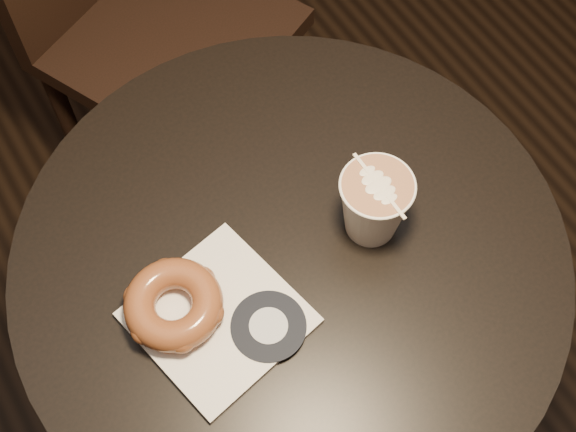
{
  "coord_description": "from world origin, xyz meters",
  "views": [
    {
      "loc": [
        -0.23,
        -0.37,
        1.65
      ],
      "look_at": [
        0.01,
        0.03,
        0.79
      ],
      "focal_mm": 50.0,
      "sensor_mm": 36.0,
      "label": 1
    }
  ],
  "objects_px": {
    "cafe_table": "(290,312)",
    "latte_cup": "(374,206)",
    "doughnut": "(173,304)",
    "pastry_bag": "(218,318)"
  },
  "relations": [
    {
      "from": "cafe_table",
      "to": "latte_cup",
      "type": "relative_size",
      "value": 7.42
    },
    {
      "from": "cafe_table",
      "to": "pastry_bag",
      "type": "relative_size",
      "value": 4.22
    },
    {
      "from": "cafe_table",
      "to": "doughnut",
      "type": "distance_m",
      "value": 0.28
    },
    {
      "from": "doughnut",
      "to": "pastry_bag",
      "type": "bearing_deg",
      "value": -40.55
    },
    {
      "from": "cafe_table",
      "to": "pastry_bag",
      "type": "bearing_deg",
      "value": -166.44
    },
    {
      "from": "doughnut",
      "to": "latte_cup",
      "type": "bearing_deg",
      "value": -5.43
    },
    {
      "from": "cafe_table",
      "to": "doughnut",
      "type": "relative_size",
      "value": 6.4
    },
    {
      "from": "pastry_bag",
      "to": "latte_cup",
      "type": "xyz_separation_m",
      "value": [
        0.23,
        0.01,
        0.05
      ]
    },
    {
      "from": "cafe_table",
      "to": "doughnut",
      "type": "xyz_separation_m",
      "value": [
        -0.16,
        0.0,
        0.23
      ]
    },
    {
      "from": "pastry_bag",
      "to": "latte_cup",
      "type": "relative_size",
      "value": 1.76
    }
  ]
}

